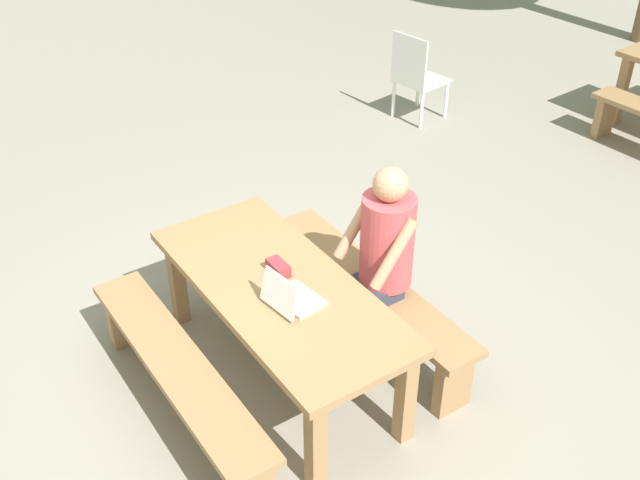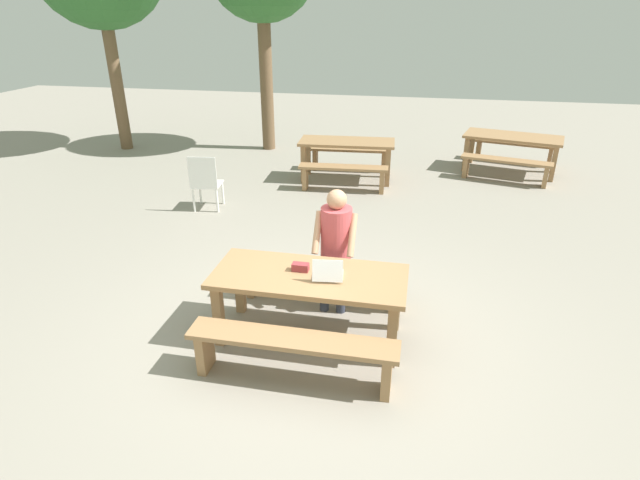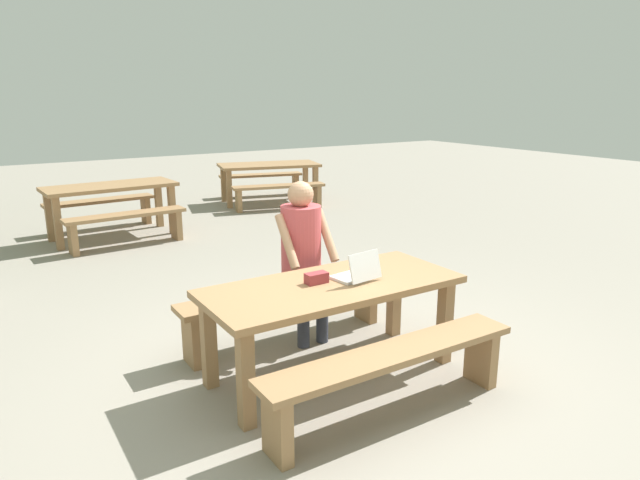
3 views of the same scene
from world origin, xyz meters
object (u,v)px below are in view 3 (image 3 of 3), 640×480
Objects in this scene: picnic_table_front at (332,297)px; picnic_table_mid at (111,193)px; laptop at (357,273)px; person_seated at (303,249)px; small_pouch at (316,278)px; picnic_table_rear at (269,169)px.

picnic_table_front is 5.04m from picnic_table_mid.
person_seated is (-0.05, 0.69, 0.02)m from laptop.
small_pouch reaches higher than picnic_table_front.
small_pouch reaches higher than picnic_table_rear.
small_pouch is at bearing -90.02° from picnic_table_mid.
picnic_table_rear is (2.56, 5.55, -0.16)m from person_seated.
laptop is 0.17× the size of picnic_table_mid.
picnic_table_mid is at bearing -145.17° from picnic_table_rear.
laptop is 0.30m from small_pouch.
person_seated is (0.14, 0.65, 0.18)m from picnic_table_front.
picnic_table_front is 6.76m from picnic_table_rear.
picnic_table_front is 5.93× the size of laptop.
picnic_table_mid is 3.32m from picnic_table_rear.
picnic_table_front is at bearing -99.53° from picnic_table_rear.
person_seated is 4.41m from picnic_table_mid.
person_seated is 0.68× the size of picnic_table_rear.
person_seated reaches higher than picnic_table_mid.
laptop reaches higher than small_pouch.
laptop is (0.19, -0.04, 0.16)m from picnic_table_front.
picnic_table_rear is at bearing 65.51° from small_pouch.
picnic_table_rear is at bearing -119.34° from laptop.
picnic_table_front is 1.40× the size of person_seated.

